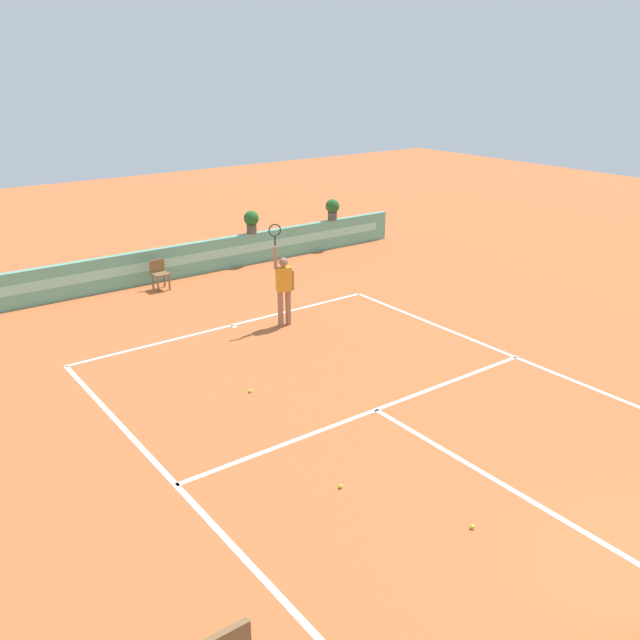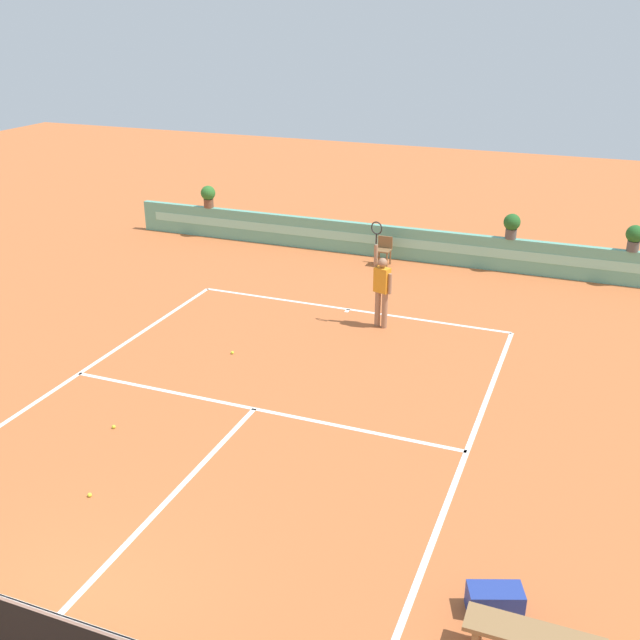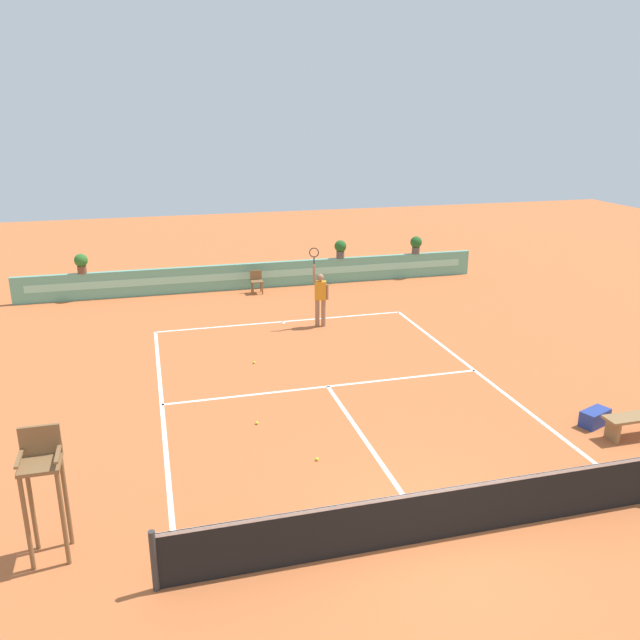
% 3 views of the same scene
% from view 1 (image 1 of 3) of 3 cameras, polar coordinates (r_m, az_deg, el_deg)
% --- Properties ---
extents(ground_plane, '(60.00, 60.00, 0.00)m').
position_cam_1_polar(ground_plane, '(12.77, 5.89, -8.19)').
color(ground_plane, '#BC6033').
extents(court_lines, '(8.32, 11.94, 0.01)m').
position_cam_1_polar(court_lines, '(13.24, 3.80, -6.98)').
color(court_lines, white).
rests_on(court_lines, ground).
extents(back_wall_barrier, '(18.00, 0.21, 1.00)m').
position_cam_1_polar(back_wall_barrier, '(20.84, -13.59, 4.47)').
color(back_wall_barrier, '#60A88E').
rests_on(back_wall_barrier, ground).
extents(ball_kid_chair, '(0.44, 0.44, 0.85)m').
position_cam_1_polar(ball_kid_chair, '(20.12, -13.31, 3.84)').
color(ball_kid_chair, brown).
rests_on(ball_kid_chair, ground).
extents(tennis_player, '(0.60, 0.31, 2.58)m').
position_cam_1_polar(tennis_player, '(16.71, -3.06, 2.96)').
color(tennis_player, '#9E7051').
rests_on(tennis_player, ground).
extents(tennis_ball_near_baseline, '(0.07, 0.07, 0.07)m').
position_cam_1_polar(tennis_ball_near_baseline, '(10.26, 12.65, -16.54)').
color(tennis_ball_near_baseline, '#CCE033').
rests_on(tennis_ball_near_baseline, ground).
extents(tennis_ball_mid_court, '(0.07, 0.07, 0.07)m').
position_cam_1_polar(tennis_ball_mid_court, '(13.69, -5.88, -5.93)').
color(tennis_ball_mid_court, '#CCE033').
rests_on(tennis_ball_mid_court, ground).
extents(tennis_ball_by_sideline, '(0.07, 0.07, 0.07)m').
position_cam_1_polar(tennis_ball_by_sideline, '(10.82, 1.75, -13.75)').
color(tennis_ball_by_sideline, '#CCE033').
rests_on(tennis_ball_by_sideline, ground).
extents(potted_plant_far_right, '(0.48, 0.48, 0.72)m').
position_cam_1_polar(potted_plant_far_right, '(23.87, 1.05, 9.35)').
color(potted_plant_far_right, '#514C47').
rests_on(potted_plant_far_right, back_wall_barrier).
extents(potted_plant_right, '(0.48, 0.48, 0.72)m').
position_cam_1_polar(potted_plant_right, '(22.07, -5.77, 8.30)').
color(potted_plant_right, '#514C47').
rests_on(potted_plant_right, back_wall_barrier).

